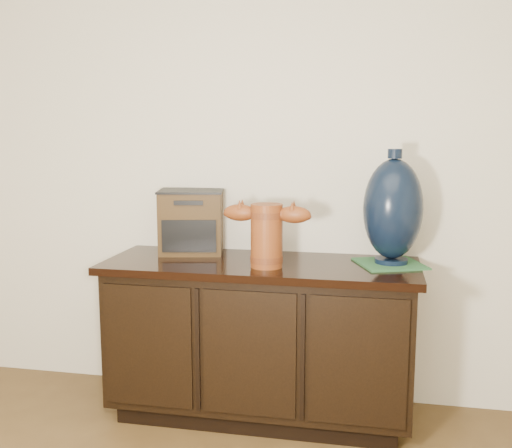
% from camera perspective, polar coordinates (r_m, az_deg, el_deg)
% --- Properties ---
extents(sideboard, '(1.46, 0.56, 0.75)m').
position_cam_1_polar(sideboard, '(2.90, 0.42, -10.76)').
color(sideboard, black).
rests_on(sideboard, ground).
extents(terracotta_vessel, '(0.40, 0.16, 0.29)m').
position_cam_1_polar(terracotta_vessel, '(2.67, 1.02, -0.74)').
color(terracotta_vessel, brown).
rests_on(terracotta_vessel, sideboard).
extents(tv_radio, '(0.36, 0.31, 0.32)m').
position_cam_1_polar(tv_radio, '(3.01, -6.17, 0.24)').
color(tv_radio, '#3B260E').
rests_on(tv_radio, sideboard).
extents(green_mat, '(0.36, 0.36, 0.01)m').
position_cam_1_polar(green_mat, '(2.81, 12.62, -3.71)').
color(green_mat, '#2A5E33').
rests_on(green_mat, sideboard).
extents(lamp_base, '(0.34, 0.34, 0.52)m').
position_cam_1_polar(lamp_base, '(2.77, 12.91, 1.36)').
color(lamp_base, black).
rests_on(lamp_base, green_mat).
extents(spray_can, '(0.06, 0.06, 0.17)m').
position_cam_1_polar(spray_can, '(2.97, 0.70, -1.25)').
color(spray_can, '#500D10').
rests_on(spray_can, sideboard).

